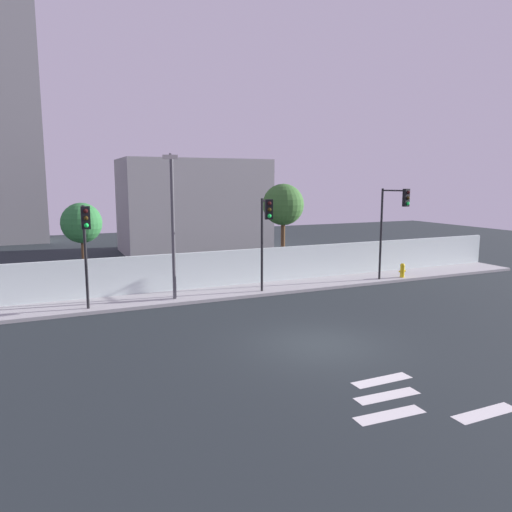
{
  "coord_description": "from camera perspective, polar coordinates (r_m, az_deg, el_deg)",
  "views": [
    {
      "loc": [
        -8.34,
        -13.39,
        5.41
      ],
      "look_at": [
        0.59,
        6.5,
        2.07
      ],
      "focal_mm": 34.02,
      "sensor_mm": 36.0,
      "label": 1
    }
  ],
  "objects": [
    {
      "name": "tower_on_skyline",
      "position": [
        50.1,
        -27.37,
        20.28
      ],
      "size": [
        5.07,
        5.0,
        32.49
      ],
      "primitive_type": "cube",
      "color": "gray",
      "rests_on": "ground"
    },
    {
      "name": "ground_plane",
      "position": [
        16.68,
        7.45,
        -10.29
      ],
      "size": [
        80.0,
        80.0,
        0.0
      ],
      "primitive_type": "plane",
      "color": "#20272A"
    },
    {
      "name": "roadside_tree_midleft",
      "position": [
        27.51,
        3.21,
        5.98
      ],
      "size": [
        2.34,
        2.34,
        5.31
      ],
      "color": "brown",
      "rests_on": "ground"
    },
    {
      "name": "traffic_light_right",
      "position": [
        26.37,
        15.92,
        4.76
      ],
      "size": [
        0.54,
        1.76,
        4.91
      ],
      "color": "black",
      "rests_on": "sidewalk"
    },
    {
      "name": "sidewalk",
      "position": [
        23.75,
        -2.98,
        -4.28
      ],
      "size": [
        36.0,
        2.4,
        0.15
      ],
      "primitive_type": "cube",
      "color": "#A1A1A1",
      "rests_on": "ground"
    },
    {
      "name": "crosswalk_marking",
      "position": [
        13.23,
        17.6,
        -15.84
      ],
      "size": [
        3.94,
        3.01,
        0.01
      ],
      "color": "silver",
      "rests_on": "ground"
    },
    {
      "name": "fire_hydrant",
      "position": [
        28.12,
        16.83,
        -1.56
      ],
      "size": [
        0.44,
        0.26,
        0.79
      ],
      "color": "gold",
      "rests_on": "sidewalk"
    },
    {
      "name": "traffic_light_center",
      "position": [
        20.6,
        -19.4,
        2.36
      ],
      "size": [
        0.34,
        1.16,
        4.32
      ],
      "color": "black",
      "rests_on": "sidewalk"
    },
    {
      "name": "low_building_distant",
      "position": [
        38.59,
        -7.29,
        5.9
      ],
      "size": [
        11.11,
        6.0,
        7.12
      ],
      "primitive_type": "cube",
      "color": "gray",
      "rests_on": "ground"
    },
    {
      "name": "roadside_tree_leftmost",
      "position": [
        24.55,
        -19.83,
        3.63
      ],
      "size": [
        1.92,
        1.92,
        4.44
      ],
      "color": "brown",
      "rests_on": "ground"
    },
    {
      "name": "traffic_light_left",
      "position": [
        22.46,
        1.14,
        3.69
      ],
      "size": [
        0.51,
        1.55,
        4.49
      ],
      "color": "black",
      "rests_on": "sidewalk"
    },
    {
      "name": "street_lamp_curbside",
      "position": [
        21.55,
        -9.79,
        4.8
      ],
      "size": [
        0.94,
        2.21,
        6.39
      ],
      "color": "#4C4C51",
      "rests_on": "sidewalk"
    },
    {
      "name": "perimeter_wall",
      "position": [
        24.74,
        -4.08,
        -1.46
      ],
      "size": [
        36.0,
        0.18,
        1.8
      ],
      "primitive_type": "cube",
      "color": "silver",
      "rests_on": "sidewalk"
    }
  ]
}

